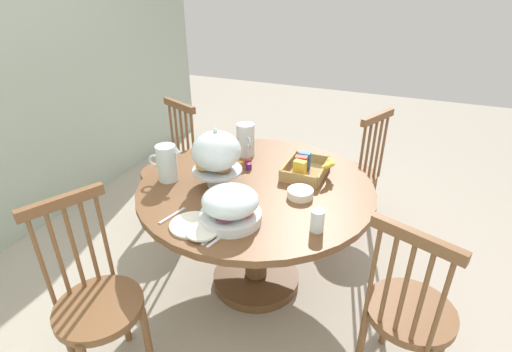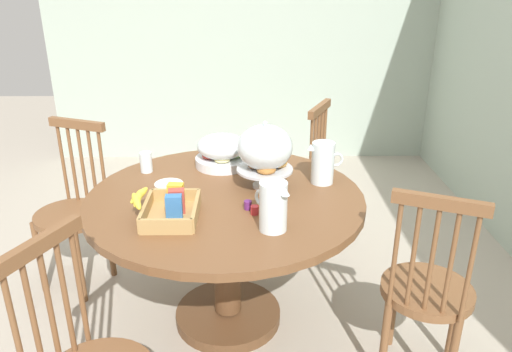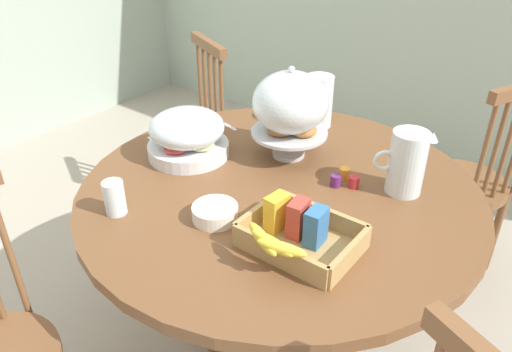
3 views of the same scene
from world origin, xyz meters
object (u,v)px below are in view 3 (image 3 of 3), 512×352
at_px(windsor_chair_facing_door, 189,143).
at_px(china_plate_large, 196,132).
at_px(fruit_platter_covered, 187,135).
at_px(windsor_chair_by_cabinet, 465,186).
at_px(china_plate_small, 174,134).
at_px(cereal_basket, 297,233).
at_px(drinking_glass, 114,198).
at_px(orange_juice_pitcher, 406,165).
at_px(cereal_bowl, 215,213).
at_px(milk_pitcher, 318,103).
at_px(dining_table, 278,229).
at_px(pastry_stand_with_dome, 290,106).

bearing_deg(windsor_chair_facing_door, china_plate_large, -40.16).
height_order(fruit_platter_covered, china_plate_large, fruit_platter_covered).
bearing_deg(windsor_chair_by_cabinet, china_plate_small, -138.26).
bearing_deg(cereal_basket, drinking_glass, -159.33).
height_order(fruit_platter_covered, china_plate_small, fruit_platter_covered).
bearing_deg(orange_juice_pitcher, cereal_bowl, -128.03).
relative_size(milk_pitcher, cereal_bowl, 1.53).
bearing_deg(cereal_basket, dining_table, 133.14).
xyz_separation_m(china_plate_large, cereal_bowl, (0.46, -0.40, 0.02)).
relative_size(milk_pitcher, drinking_glass, 1.95).
xyz_separation_m(dining_table, milk_pitcher, (-0.15, 0.49, 0.28)).
xyz_separation_m(china_plate_large, drinking_glass, (0.19, -0.56, 0.05)).
distance_m(windsor_chair_by_cabinet, milk_pitcher, 0.78).
bearing_deg(milk_pitcher, china_plate_large, -133.26).
height_order(windsor_chair_by_cabinet, china_plate_small, windsor_chair_by_cabinet).
distance_m(milk_pitcher, china_plate_small, 0.60).
distance_m(windsor_chair_facing_door, drinking_glass, 1.09).
bearing_deg(cereal_basket, cereal_bowl, -171.55).
relative_size(windsor_chair_by_cabinet, pastry_stand_with_dome, 2.83).
xyz_separation_m(china_plate_large, china_plate_small, (-0.04, -0.08, 0.01)).
distance_m(dining_table, pastry_stand_with_dome, 0.44).
xyz_separation_m(windsor_chair_facing_door, china_plate_large, (0.37, -0.31, 0.29)).
xyz_separation_m(pastry_stand_with_dome, fruit_platter_covered, (-0.30, -0.23, -0.11)).
relative_size(cereal_bowl, drinking_glass, 1.27).
bearing_deg(windsor_chair_facing_door, cereal_basket, -31.54).
height_order(windsor_chair_by_cabinet, cereal_bowl, windsor_chair_by_cabinet).
bearing_deg(china_plate_small, dining_table, -4.35).
distance_m(china_plate_large, drinking_glass, 0.59).
bearing_deg(china_plate_large, china_plate_small, -119.03).
relative_size(windsor_chair_by_cabinet, fruit_platter_covered, 3.25).
height_order(pastry_stand_with_dome, milk_pitcher, pastry_stand_with_dome).
height_order(windsor_chair_facing_door, orange_juice_pitcher, windsor_chair_facing_door).
height_order(china_plate_large, drinking_glass, drinking_glass).
bearing_deg(drinking_glass, milk_pitcher, 80.42).
bearing_deg(pastry_stand_with_dome, milk_pitcher, 100.55).
relative_size(pastry_stand_with_dome, cereal_basket, 1.09).
relative_size(fruit_platter_covered, cereal_bowl, 2.14).
height_order(pastry_stand_with_dome, cereal_bowl, pastry_stand_with_dome).
bearing_deg(cereal_basket, fruit_platter_covered, 161.50).
bearing_deg(cereal_bowl, drinking_glass, -148.70).
height_order(windsor_chair_facing_door, fruit_platter_covered, windsor_chair_facing_door).
bearing_deg(china_plate_large, milk_pitcher, 46.74).
height_order(china_plate_large, cereal_bowl, cereal_bowl).
relative_size(pastry_stand_with_dome, orange_juice_pitcher, 1.61).
xyz_separation_m(dining_table, pastry_stand_with_dome, (-0.10, 0.20, 0.38)).
height_order(dining_table, drinking_glass, drinking_glass).
distance_m(fruit_platter_covered, china_plate_small, 0.18).
distance_m(windsor_chair_by_cabinet, drinking_glass, 1.54).
bearing_deg(china_plate_small, cereal_bowl, -32.50).
relative_size(dining_table, cereal_bowl, 9.62).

